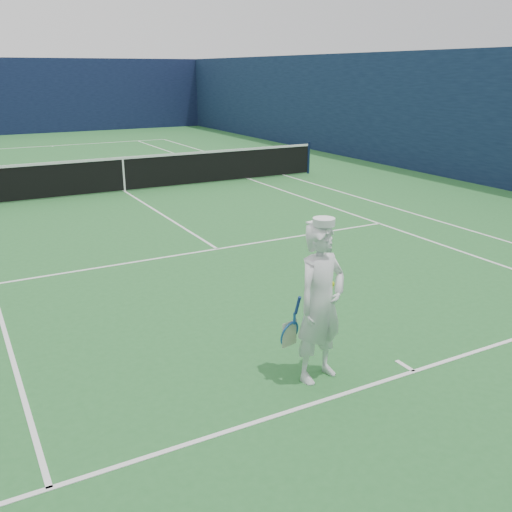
% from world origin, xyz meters
% --- Properties ---
extents(ground, '(80.00, 80.00, 0.00)m').
position_xyz_m(ground, '(0.00, 0.00, 0.00)').
color(ground, '#286A2F').
rests_on(ground, ground).
extents(court_markings, '(11.03, 23.83, 0.01)m').
position_xyz_m(court_markings, '(0.00, 0.00, 0.00)').
color(court_markings, white).
rests_on(court_markings, ground).
extents(windscreen_fence, '(20.12, 36.12, 4.00)m').
position_xyz_m(windscreen_fence, '(0.00, 0.00, 2.00)').
color(windscreen_fence, '#0E1635').
rests_on(windscreen_fence, ground).
extents(tennis_net, '(12.88, 0.09, 1.07)m').
position_xyz_m(tennis_net, '(0.00, 0.00, 0.55)').
color(tennis_net, '#141E4C').
rests_on(tennis_net, ground).
extents(tennis_player, '(0.84, 0.57, 1.89)m').
position_xyz_m(tennis_player, '(-1.06, -11.44, 0.92)').
color(tennis_player, white).
rests_on(tennis_player, ground).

